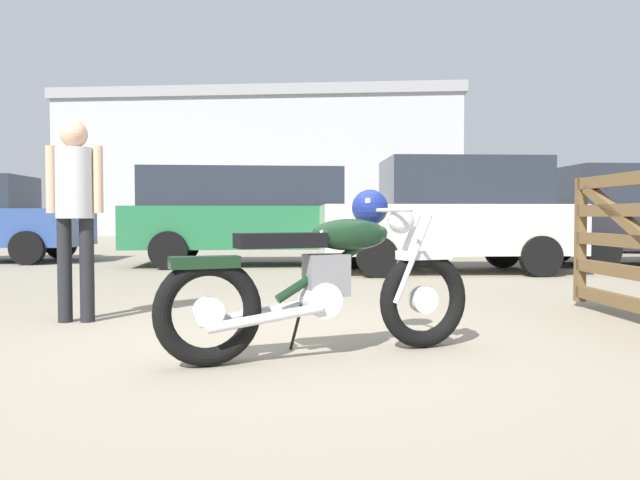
{
  "coord_description": "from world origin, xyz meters",
  "views": [
    {
      "loc": [
        0.5,
        -4.25,
        0.87
      ],
      "look_at": [
        0.14,
        0.76,
        0.69
      ],
      "focal_mm": 35.08,
      "sensor_mm": 36.0,
      "label": 1
    }
  ],
  "objects_px": {
    "blue_hatchback_right": "(451,214)",
    "vintage_motorcycle": "(330,277)",
    "bystander": "(75,199)",
    "pale_sedan_back": "(638,215)",
    "red_hatchback_near": "(606,215)",
    "silver_sedan_mid": "(253,213)"
  },
  "relations": [
    {
      "from": "blue_hatchback_right",
      "to": "vintage_motorcycle",
      "type": "bearing_deg",
      "value": 68.52
    },
    {
      "from": "bystander",
      "to": "pale_sedan_back",
      "type": "xyz_separation_m",
      "value": [
        7.31,
        6.71,
        -0.1
      ]
    },
    {
      "from": "bystander",
      "to": "blue_hatchback_right",
      "type": "xyz_separation_m",
      "value": [
        3.74,
        4.97,
        -0.1
      ]
    },
    {
      "from": "vintage_motorcycle",
      "to": "red_hatchback_near",
      "type": "height_order",
      "value": "red_hatchback_near"
    },
    {
      "from": "vintage_motorcycle",
      "to": "red_hatchback_near",
      "type": "bearing_deg",
      "value": 37.19
    },
    {
      "from": "blue_hatchback_right",
      "to": "silver_sedan_mid",
      "type": "height_order",
      "value": "blue_hatchback_right"
    },
    {
      "from": "bystander",
      "to": "red_hatchback_near",
      "type": "xyz_separation_m",
      "value": [
        8.34,
        10.95,
        -0.1
      ]
    },
    {
      "from": "vintage_motorcycle",
      "to": "pale_sedan_back",
      "type": "relative_size",
      "value": 0.47
    },
    {
      "from": "pale_sedan_back",
      "to": "blue_hatchback_right",
      "type": "distance_m",
      "value": 3.98
    },
    {
      "from": "bystander",
      "to": "pale_sedan_back",
      "type": "relative_size",
      "value": 0.4
    },
    {
      "from": "pale_sedan_back",
      "to": "blue_hatchback_right",
      "type": "bearing_deg",
      "value": -162.99
    },
    {
      "from": "bystander",
      "to": "blue_hatchback_right",
      "type": "height_order",
      "value": "blue_hatchback_right"
    },
    {
      "from": "vintage_motorcycle",
      "to": "bystander",
      "type": "height_order",
      "value": "bystander"
    },
    {
      "from": "vintage_motorcycle",
      "to": "silver_sedan_mid",
      "type": "height_order",
      "value": "silver_sedan_mid"
    },
    {
      "from": "vintage_motorcycle",
      "to": "bystander",
      "type": "xyz_separation_m",
      "value": [
        -2.17,
        1.08,
        0.53
      ]
    },
    {
      "from": "red_hatchback_near",
      "to": "pale_sedan_back",
      "type": "relative_size",
      "value": 1.0
    },
    {
      "from": "pale_sedan_back",
      "to": "red_hatchback_near",
      "type": "bearing_deg",
      "value": 67.48
    },
    {
      "from": "bystander",
      "to": "silver_sedan_mid",
      "type": "height_order",
      "value": "silver_sedan_mid"
    },
    {
      "from": "bystander",
      "to": "vintage_motorcycle",
      "type": "bearing_deg",
      "value": -124.92
    },
    {
      "from": "red_hatchback_near",
      "to": "blue_hatchback_right",
      "type": "bearing_deg",
      "value": -118.23
    },
    {
      "from": "blue_hatchback_right",
      "to": "pale_sedan_back",
      "type": "bearing_deg",
      "value": -161.07
    },
    {
      "from": "bystander",
      "to": "red_hatchback_near",
      "type": "height_order",
      "value": "red_hatchback_near"
    }
  ]
}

